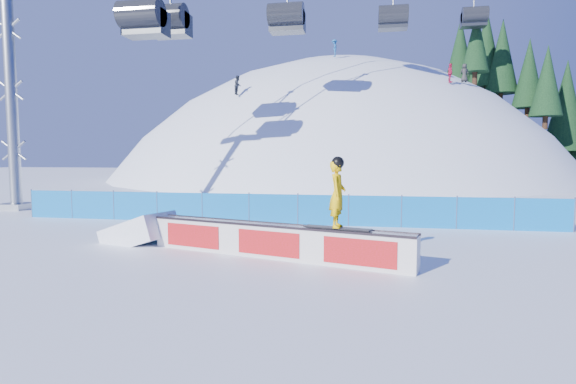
# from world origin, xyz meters

# --- Properties ---
(ground) EXTENTS (160.00, 160.00, 0.00)m
(ground) POSITION_xyz_m (0.00, 0.00, 0.00)
(ground) COLOR white
(ground) RESTS_ON ground
(snow_hill) EXTENTS (64.00, 64.00, 64.00)m
(snow_hill) POSITION_xyz_m (0.00, 42.00, -18.00)
(snow_hill) COLOR white
(snow_hill) RESTS_ON ground
(treeline) EXTENTS (20.77, 11.84, 21.50)m
(treeline) POSITION_xyz_m (22.96, 40.89, 10.06)
(treeline) COLOR black
(treeline) RESTS_ON ground
(safety_fence) EXTENTS (22.05, 0.05, 1.30)m
(safety_fence) POSITION_xyz_m (0.00, 4.50, 0.60)
(safety_fence) COLOR #0668BB
(safety_fence) RESTS_ON ground
(rail_box) EXTENTS (7.51, 2.64, 0.92)m
(rail_box) POSITION_xyz_m (1.25, -1.34, 0.45)
(rail_box) COLOR silver
(rail_box) RESTS_ON ground
(snow_ramp) EXTENTS (2.53, 1.95, 1.39)m
(snow_ramp) POSITION_xyz_m (-3.35, -0.02, 0.00)
(snow_ramp) COLOR white
(snow_ramp) RESTS_ON ground
(snowboarder) EXTENTS (1.74, 0.78, 1.80)m
(snowboarder) POSITION_xyz_m (3.01, -1.85, 1.80)
(snowboarder) COLOR black
(snowboarder) RESTS_ON rail_box
(distant_skiers) EXTENTS (20.40, 8.33, 6.17)m
(distant_skiers) POSITION_xyz_m (2.83, 29.32, 10.82)
(distant_skiers) COLOR black
(distant_skiers) RESTS_ON ground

